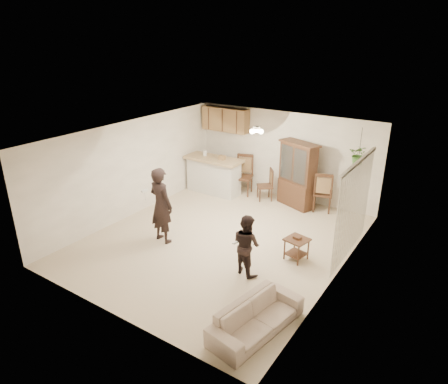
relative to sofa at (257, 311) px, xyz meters
The scene contains 23 objects.
floor 3.15m from the sofa, 134.52° to the left, with size 6.50×6.50×0.00m, color #C7B496.
ceiling 3.79m from the sofa, 134.52° to the left, with size 5.50×6.50×0.02m, color silver.
wall_back 5.97m from the sofa, 111.83° to the left, with size 5.50×0.02×2.50m, color white.
wall_front 2.58m from the sofa, 155.16° to the right, with size 5.50×0.02×2.50m, color white.
wall_left 5.50m from the sofa, 155.70° to the left, with size 0.02×6.50×2.50m, color white.
wall_right 2.47m from the sofa, 76.07° to the left, with size 0.02×6.50×2.50m, color white.
breakfast_bar 6.12m from the sofa, 131.44° to the left, with size 1.60×0.55×1.00m, color silver.
bar_top 6.15m from the sofa, 131.44° to the left, with size 1.75×0.70×0.08m, color tan.
upper_cabinets 6.92m from the sofa, 127.68° to the left, with size 1.50×0.34×0.70m, color brown.
vertical_blinds 3.26m from the sofa, 80.69° to the left, with size 0.06×2.30×2.10m, color beige, non-canonical shape.
ceiling_fixture 4.46m from the sofa, 120.17° to the left, with size 0.36×0.36×0.20m, color beige, non-canonical shape.
hanging_plant 4.87m from the sofa, 88.72° to the left, with size 0.43×0.37×0.48m, color #2A5C24.
plant_cord 4.98m from the sofa, 88.72° to the left, with size 0.01×0.01×0.65m, color black.
sofa is the anchor object (origin of this frame).
adult 3.64m from the sofa, 156.28° to the left, with size 0.66×0.43×1.80m, color black.
child 1.72m from the sofa, 126.40° to the left, with size 0.66×0.51×1.35m, color black.
china_hutch 5.31m from the sofa, 107.30° to the left, with size 1.24×0.82×1.82m.
side_table 2.42m from the sofa, 98.79° to the left, with size 0.53×0.53×0.54m.
chair_bar 5.94m from the sofa, 123.21° to the left, with size 0.64×0.64×1.18m.
chair_hutch_left 5.53m from the sofa, 116.82° to the left, with size 0.58×0.58×0.93m.
chair_hutch_right 5.20m from the sofa, 99.30° to the left, with size 0.62×0.62×1.12m.
controller_adult 3.66m from the sofa, 162.83° to the left, with size 0.05×0.15×0.05m, color white.
controller_child 1.59m from the sofa, 135.37° to the left, with size 0.03×0.11×0.03m, color white.
Camera 1 is at (4.64, -6.87, 4.52)m, focal length 32.00 mm.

